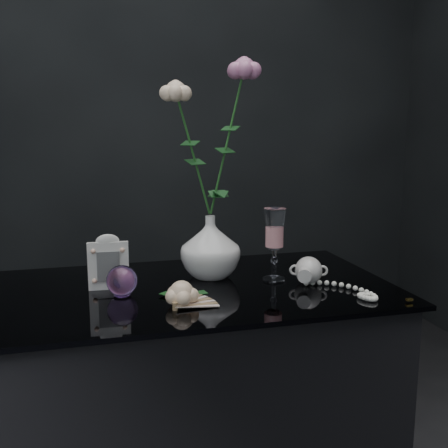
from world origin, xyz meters
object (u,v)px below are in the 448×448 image
object	(u,v)px
loose_rose	(182,293)
picture_frame	(108,262)
vase	(210,247)
wine_glass	(274,245)
pearl_jar	(309,269)
paperweight	(122,280)

from	to	relation	value
loose_rose	picture_frame	bearing A→B (deg)	150.53
vase	picture_frame	world-z (taller)	vase
wine_glass	pearl_jar	world-z (taller)	wine_glass
picture_frame	pearl_jar	distance (m)	0.52
wine_glass	paperweight	size ratio (longest dim) A/B	2.58
picture_frame	paperweight	bearing A→B (deg)	-61.76
paperweight	loose_rose	distance (m)	0.17
vase	pearl_jar	size ratio (longest dim) A/B	0.66
wine_glass	paperweight	distance (m)	0.41
picture_frame	pearl_jar	bearing A→B (deg)	-4.76
wine_glass	loose_rose	xyz separation A→B (m)	(-0.28, -0.14, -0.07)
loose_rose	pearl_jar	bearing A→B (deg)	32.45
vase	wine_glass	world-z (taller)	wine_glass
wine_glass	pearl_jar	size ratio (longest dim) A/B	0.75
paperweight	pearl_jar	size ratio (longest dim) A/B	0.29
paperweight	loose_rose	size ratio (longest dim) A/B	0.44
paperweight	pearl_jar	distance (m)	0.49
vase	loose_rose	world-z (taller)	vase
vase	pearl_jar	bearing A→B (deg)	-26.51
wine_glass	picture_frame	distance (m)	0.43
vase	loose_rose	distance (m)	0.25
picture_frame	pearl_jar	size ratio (longest dim) A/B	0.55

